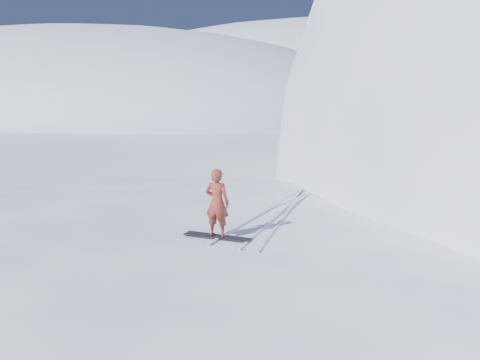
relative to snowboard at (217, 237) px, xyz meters
The scene contains 7 objects.
near_ridge 2.91m from the snowboard, 25.28° to the left, with size 36.00×28.00×4.80m, color white.
far_ridge_a 90.38m from the snowboard, 140.31° to the left, with size 120.00×70.00×28.00m, color white.
far_ridge_c 114.75m from the snowboard, 110.15° to the left, with size 140.00×90.00×36.00m, color white.
wind_bumps 2.42m from the snowboard, 114.05° to the right, with size 16.00×14.40×1.00m.
snowboard is the anchor object (origin of this frame).
snowboarder 0.76m from the snowboard, ahead, with size 0.54×0.36×1.49m, color maroon.
board_tracks 2.45m from the snowboard, 84.59° to the left, with size 1.65×5.99×0.04m.
Camera 1 is at (5.48, -7.19, 5.90)m, focal length 40.00 mm.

